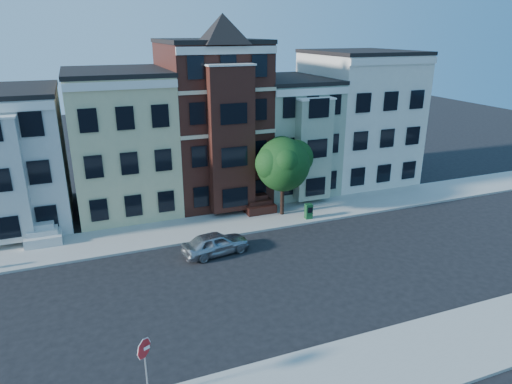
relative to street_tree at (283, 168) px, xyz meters
name	(u,v)px	position (x,y,z in m)	size (l,w,h in m)	color
ground	(288,276)	(-3.32, -8.12, -3.67)	(120.00, 120.00, 0.00)	black
far_sidewalk	(240,222)	(-3.32, -0.12, -3.60)	(60.00, 4.00, 0.15)	#9E9B93
near_sidewalk	(373,369)	(-3.32, -16.12, -3.60)	(60.00, 4.00, 0.15)	#9E9B93
house_white	(2,159)	(-18.32, 6.38, 0.83)	(8.00, 9.00, 9.00)	beige
house_yellow	(122,143)	(-10.32, 6.38, 1.33)	(7.00, 9.00, 10.00)	beige
house_brown	(212,123)	(-3.32, 6.38, 2.33)	(7.00, 9.00, 12.00)	#381711
house_green	(286,135)	(3.18, 6.38, 0.83)	(6.00, 9.00, 9.00)	#99A78C
house_cream	(357,118)	(10.18, 6.38, 1.83)	(8.00, 9.00, 11.00)	silver
street_tree	(283,168)	(0.00, 0.00, 0.00)	(6.06, 6.06, 7.04)	#1B4B19
parked_car	(216,243)	(-6.27, -4.04, -2.97)	(1.65, 4.10, 1.40)	#B0B2B8
newspaper_box	(309,211)	(1.43, -1.44, -2.98)	(0.49, 0.43, 1.08)	#194F28
stop_sign	(146,365)	(-11.94, -14.42, -2.08)	(0.79, 0.11, 2.89)	#B5151A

